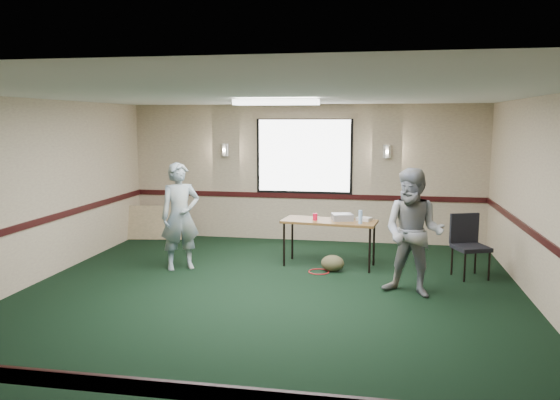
% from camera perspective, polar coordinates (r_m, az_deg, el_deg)
% --- Properties ---
extents(ground, '(8.00, 8.00, 0.00)m').
position_cam_1_polar(ground, '(7.23, -1.86, -10.94)').
color(ground, black).
rests_on(ground, ground).
extents(room_shell, '(8.00, 8.02, 8.00)m').
position_cam_1_polar(room_shell, '(8.95, 0.94, 3.15)').
color(room_shell, tan).
rests_on(room_shell, ground).
extents(folding_table, '(1.59, 0.80, 0.76)m').
position_cam_1_polar(folding_table, '(8.98, 5.18, -2.48)').
color(folding_table, brown).
rests_on(folding_table, ground).
extents(projector, '(0.38, 0.35, 0.11)m').
position_cam_1_polar(projector, '(8.99, 6.52, -1.78)').
color(projector, gray).
rests_on(projector, folding_table).
extents(game_console, '(0.27, 0.25, 0.06)m').
position_cam_1_polar(game_console, '(9.01, 8.80, -1.97)').
color(game_console, silver).
rests_on(game_console, folding_table).
extents(red_cup, '(0.08, 0.08, 0.11)m').
position_cam_1_polar(red_cup, '(8.96, 3.69, -1.76)').
color(red_cup, red).
rests_on(red_cup, folding_table).
extents(water_bottle, '(0.07, 0.07, 0.22)m').
position_cam_1_polar(water_bottle, '(8.72, 8.40, -1.77)').
color(water_bottle, '#8FB9EA').
rests_on(water_bottle, folding_table).
extents(duffel_bag, '(0.45, 0.40, 0.26)m').
position_cam_1_polar(duffel_bag, '(8.78, 5.52, -6.60)').
color(duffel_bag, '#413B25').
rests_on(duffel_bag, ground).
extents(cable_coil, '(0.43, 0.43, 0.02)m').
position_cam_1_polar(cable_coil, '(8.74, 4.08, -7.48)').
color(cable_coil, red).
rests_on(cable_coil, ground).
extents(folded_table, '(1.34, 0.41, 0.68)m').
position_cam_1_polar(folded_table, '(11.32, -13.05, -2.31)').
color(folded_table, '#9C8560').
rests_on(folded_table, ground).
extents(conference_chair, '(0.61, 0.62, 0.96)m').
position_cam_1_polar(conference_chair, '(8.87, 19.05, -4.00)').
color(conference_chair, black).
rests_on(conference_chair, ground).
extents(person_left, '(0.75, 0.69, 1.72)m').
position_cam_1_polar(person_left, '(8.89, -10.38, -1.70)').
color(person_left, '#426892').
rests_on(person_left, ground).
extents(person_right, '(1.03, 0.91, 1.75)m').
position_cam_1_polar(person_right, '(7.63, 13.77, -3.33)').
color(person_right, '#7A8BBD').
rests_on(person_right, ground).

